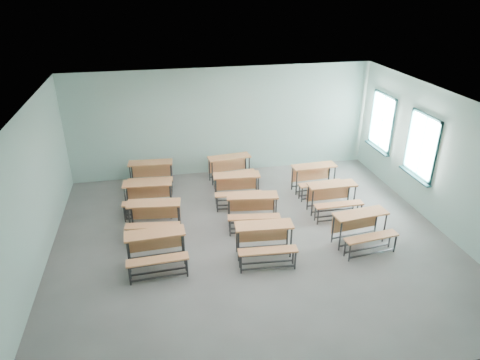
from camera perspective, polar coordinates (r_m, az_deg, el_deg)
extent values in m
cube|color=slate|center=(9.95, 1.77, -8.17)|extent=(9.00, 8.00, 0.02)
cube|color=white|center=(8.59, 2.06, 9.98)|extent=(9.00, 8.00, 0.02)
cube|color=#95BAAF|center=(12.82, -2.27, 7.80)|extent=(9.00, 0.02, 3.20)
cube|color=#95BAAF|center=(5.95, 11.21, -16.23)|extent=(9.00, 0.02, 3.20)
cube|color=#95BAAF|center=(9.30, -26.28, -2.19)|extent=(0.02, 8.00, 3.20)
cube|color=#95BAAF|center=(11.04, 25.35, 2.24)|extent=(0.02, 8.00, 3.20)
cube|color=#163D3F|center=(13.41, 17.94, 4.32)|extent=(0.06, 1.20, 0.06)
cube|color=#163D3F|center=(12.96, 18.87, 10.67)|extent=(0.06, 1.20, 0.06)
cube|color=#163D3F|center=(12.70, 19.61, 6.62)|extent=(0.06, 0.06, 1.60)
cube|color=#163D3F|center=(13.64, 17.26, 8.21)|extent=(0.06, 0.06, 1.60)
cube|color=#163D3F|center=(13.17, 18.39, 7.44)|extent=(0.04, 0.04, 1.48)
cube|color=#163D3F|center=(13.17, 18.39, 7.44)|extent=(0.04, 1.08, 0.04)
cube|color=#163D3F|center=(13.41, 17.76, 4.08)|extent=(0.14, 1.28, 0.04)
cube|color=white|center=(13.18, 18.49, 7.44)|extent=(0.01, 1.08, 1.48)
cube|color=#163D3F|center=(11.85, 22.43, 0.79)|extent=(0.06, 1.20, 0.06)
cube|color=#163D3F|center=(11.34, 23.73, 7.86)|extent=(0.06, 1.20, 0.06)
cube|color=#163D3F|center=(11.15, 24.62, 3.16)|extent=(0.06, 0.06, 1.60)
cube|color=#163D3F|center=(12.02, 21.61, 5.24)|extent=(0.06, 0.06, 1.60)
cube|color=#163D3F|center=(11.58, 23.06, 4.24)|extent=(0.04, 0.04, 1.48)
cube|color=#163D3F|center=(11.58, 23.06, 4.24)|extent=(0.04, 1.08, 0.04)
cube|color=#163D3F|center=(11.85, 22.22, 0.51)|extent=(0.14, 1.28, 0.04)
cube|color=white|center=(11.59, 23.16, 4.25)|extent=(0.01, 1.08, 1.48)
cube|color=#CD7D4A|center=(8.99, -11.31, -7.01)|extent=(1.24, 0.46, 0.04)
cube|color=#CD7D4A|center=(9.32, -11.22, -8.01)|extent=(1.17, 0.07, 0.42)
cylinder|color=#323437|center=(9.08, -14.63, -9.96)|extent=(0.04, 0.04, 0.73)
cylinder|color=#323437|center=(9.09, -7.46, -9.20)|extent=(0.04, 0.04, 0.73)
cylinder|color=#323437|center=(9.35, -14.65, -8.81)|extent=(0.04, 0.04, 0.73)
cylinder|color=#323437|center=(9.36, -7.71, -8.08)|extent=(0.04, 0.04, 0.73)
cube|color=#323437|center=(9.22, -10.90, -10.93)|extent=(1.13, 0.07, 0.03)
cube|color=#323437|center=(9.49, -11.04, -9.77)|extent=(1.13, 0.07, 0.03)
cube|color=#CD7D4A|center=(8.76, -10.94, -10.39)|extent=(1.24, 0.30, 0.04)
cylinder|color=#323437|center=(8.83, -14.49, -12.34)|extent=(0.04, 0.04, 0.43)
cylinder|color=#323437|center=(8.84, -7.06, -11.55)|extent=(0.04, 0.04, 0.43)
cylinder|color=#323437|center=(8.98, -14.51, -11.58)|extent=(0.04, 0.04, 0.43)
cylinder|color=#323437|center=(8.99, -7.22, -10.82)|extent=(0.04, 0.04, 0.43)
cube|color=#323437|center=(8.89, -10.70, -12.63)|extent=(1.13, 0.07, 0.03)
cube|color=#323437|center=(9.05, -10.79, -11.88)|extent=(1.13, 0.07, 0.03)
cube|color=#CD7D4A|center=(9.11, 3.23, -6.04)|extent=(1.26, 0.51, 0.04)
cube|color=#CD7D4A|center=(9.43, 2.98, -7.06)|extent=(1.17, 0.11, 0.42)
cylinder|color=#323437|center=(9.11, -0.19, -8.88)|extent=(0.04, 0.04, 0.73)
cylinder|color=#323437|center=(9.29, 6.81, -8.33)|extent=(0.04, 0.04, 0.73)
cylinder|color=#323437|center=(9.38, -0.43, -7.75)|extent=(0.04, 0.04, 0.73)
cylinder|color=#323437|center=(9.55, 6.35, -7.24)|extent=(0.04, 0.04, 0.73)
cube|color=#323437|center=(9.33, 3.31, -9.94)|extent=(1.13, 0.12, 0.03)
cube|color=#323437|center=(9.59, 2.96, -8.81)|extent=(1.13, 0.12, 0.03)
cube|color=#CD7D4A|center=(8.87, 3.74, -9.37)|extent=(1.25, 0.35, 0.04)
cylinder|color=#323437|center=(8.85, 0.15, -11.23)|extent=(0.04, 0.04, 0.43)
cylinder|color=#323437|center=(9.04, 7.38, -10.61)|extent=(0.04, 0.04, 0.43)
cylinder|color=#323437|center=(9.01, 0.00, -10.49)|extent=(0.04, 0.04, 0.43)
cylinder|color=#323437|center=(9.19, 7.09, -9.90)|extent=(0.04, 0.04, 0.43)
cube|color=#323437|center=(9.01, 3.79, -11.61)|extent=(1.13, 0.12, 0.03)
cube|color=#323437|center=(9.16, 3.56, -10.88)|extent=(1.13, 0.12, 0.03)
cube|color=#CD7D4A|center=(9.88, 15.81, -4.34)|extent=(1.27, 0.54, 0.04)
cube|color=#CD7D4A|center=(10.17, 15.04, -5.37)|extent=(1.16, 0.14, 0.42)
cylinder|color=#323437|center=(9.69, 13.22, -7.33)|extent=(0.04, 0.04, 0.73)
cylinder|color=#323437|center=(10.26, 18.71, -6.09)|extent=(0.04, 0.04, 0.73)
cylinder|color=#323437|center=(9.92, 12.28, -6.37)|extent=(0.04, 0.04, 0.73)
cylinder|color=#323437|center=(10.48, 17.69, -5.22)|extent=(0.04, 0.04, 0.73)
cube|color=#323437|center=(10.10, 15.87, -7.96)|extent=(1.12, 0.15, 0.03)
cube|color=#323437|center=(10.32, 14.90, -7.02)|extent=(1.12, 0.15, 0.03)
cube|color=#CD7D4A|center=(9.69, 17.13, -7.27)|extent=(1.25, 0.38, 0.04)
cylinder|color=#323437|center=(9.47, 14.41, -9.40)|extent=(0.04, 0.04, 0.43)
cylinder|color=#323437|center=(10.06, 19.96, -8.00)|extent=(0.04, 0.04, 0.43)
cylinder|color=#323437|center=(9.61, 13.81, -8.79)|extent=(0.04, 0.04, 0.43)
cylinder|color=#323437|center=(10.18, 19.32, -7.45)|extent=(0.04, 0.04, 0.43)
cube|color=#323437|center=(9.82, 17.17, -9.32)|extent=(1.12, 0.15, 0.03)
cube|color=#323437|center=(9.95, 16.56, -8.73)|extent=(1.12, 0.15, 0.03)
cube|color=#CD7D4A|center=(10.13, -11.44, -3.06)|extent=(1.27, 0.56, 0.04)
cube|color=#CD7D4A|center=(10.44, -11.19, -4.06)|extent=(1.16, 0.17, 0.42)
cylinder|color=#323437|center=(10.26, -14.48, -5.46)|extent=(0.04, 0.04, 0.73)
cylinder|color=#323437|center=(10.12, -8.17, -5.32)|extent=(0.04, 0.04, 0.73)
cylinder|color=#323437|center=(10.54, -14.21, -4.54)|extent=(0.04, 0.04, 0.73)
cylinder|color=#323437|center=(10.40, -8.08, -4.40)|extent=(0.04, 0.04, 0.73)
cube|color=#323437|center=(10.31, -11.23, -6.64)|extent=(1.12, 0.17, 0.03)
cube|color=#323437|center=(10.59, -11.05, -5.70)|extent=(1.12, 0.17, 0.03)
cube|color=#CD7D4A|center=(9.86, -11.59, -5.98)|extent=(1.25, 0.41, 0.04)
cylinder|color=#323437|center=(9.99, -14.76, -7.45)|extent=(0.04, 0.04, 0.43)
cylinder|color=#323437|center=(9.84, -8.25, -7.35)|extent=(0.04, 0.04, 0.43)
cylinder|color=#323437|center=(10.15, -14.59, -6.86)|extent=(0.04, 0.04, 0.43)
cylinder|color=#323437|center=(10.00, -8.19, -6.75)|extent=(0.04, 0.04, 0.43)
cube|color=#323437|center=(9.97, -11.46, -8.05)|extent=(1.12, 0.17, 0.03)
cube|color=#323437|center=(10.13, -11.35, -7.44)|extent=(1.12, 0.17, 0.03)
cube|color=#CD7D4A|center=(10.27, 1.64, -2.08)|extent=(1.27, 0.57, 0.04)
cube|color=#CD7D4A|center=(10.58, 1.53, -3.11)|extent=(1.16, 0.18, 0.42)
cylinder|color=#323437|center=(10.28, -1.44, -4.50)|extent=(0.04, 0.04, 0.73)
cylinder|color=#323437|center=(10.38, 4.81, -4.28)|extent=(0.04, 0.04, 0.73)
cylinder|color=#323437|center=(10.56, -1.52, -3.61)|extent=(0.04, 0.04, 0.73)
cylinder|color=#323437|center=(10.66, 4.56, -3.41)|extent=(0.04, 0.04, 0.73)
cube|color=#323437|center=(10.45, 1.68, -5.64)|extent=(1.12, 0.18, 0.03)
cube|color=#323437|center=(10.73, 1.52, -4.73)|extent=(1.12, 0.18, 0.03)
cube|color=#CD7D4A|center=(9.99, 1.88, -4.94)|extent=(1.25, 0.42, 0.04)
cylinder|color=#323437|center=(9.99, -1.33, -6.47)|extent=(0.04, 0.04, 0.43)
cylinder|color=#323437|center=(10.09, 5.12, -6.23)|extent=(0.04, 0.04, 0.43)
cylinder|color=#323437|center=(10.16, -1.38, -5.89)|extent=(0.04, 0.04, 0.43)
cylinder|color=#323437|center=(10.26, 4.96, -5.65)|extent=(0.04, 0.04, 0.43)
cube|color=#323437|center=(10.10, 1.90, -6.99)|extent=(1.12, 0.18, 0.03)
cube|color=#323437|center=(10.26, 1.80, -6.40)|extent=(1.12, 0.18, 0.03)
cube|color=#CD7D4A|center=(11.04, 12.20, -0.61)|extent=(1.23, 0.41, 0.04)
cube|color=#CD7D4A|center=(11.34, 11.69, -1.61)|extent=(1.17, 0.02, 0.42)
cylinder|color=#323437|center=(10.88, 9.62, -3.07)|extent=(0.04, 0.04, 0.73)
cylinder|color=#323437|center=(11.31, 14.97, -2.45)|extent=(0.04, 0.04, 0.73)
cylinder|color=#323437|center=(11.15, 9.03, -2.28)|extent=(0.04, 0.04, 0.73)
cylinder|color=#323437|center=(11.57, 14.29, -1.71)|extent=(0.04, 0.04, 0.73)
cube|color=#323437|center=(11.21, 12.22, -3.93)|extent=(1.13, 0.03, 0.03)
cube|color=#323437|center=(11.47, 11.59, -3.15)|extent=(1.13, 0.03, 0.03)
cube|color=#CD7D4A|center=(10.79, 13.06, -3.19)|extent=(1.23, 0.26, 0.04)
cylinder|color=#323437|center=(10.61, 10.35, -4.86)|extent=(0.04, 0.04, 0.43)
cylinder|color=#323437|center=(11.05, 15.82, -4.16)|extent=(0.04, 0.04, 0.43)
cylinder|color=#323437|center=(10.77, 9.98, -4.35)|extent=(0.04, 0.04, 0.43)
cylinder|color=#323437|center=(11.20, 15.38, -3.68)|extent=(0.04, 0.04, 0.43)
cube|color=#323437|center=(10.89, 13.07, -5.10)|extent=(1.13, 0.03, 0.03)
cube|color=#323437|center=(11.04, 12.67, -4.60)|extent=(1.13, 0.03, 0.03)
cube|color=#CD7D4A|center=(11.12, -12.25, -0.42)|extent=(1.26, 0.50, 0.04)
cube|color=#CD7D4A|center=(11.43, -12.05, -1.41)|extent=(1.17, 0.11, 0.42)
cylinder|color=#323437|center=(11.22, -14.99, -2.70)|extent=(0.04, 0.04, 0.73)
cylinder|color=#323437|center=(11.11, -9.23, -2.40)|extent=(0.04, 0.04, 0.73)
cylinder|color=#323437|center=(11.51, -14.82, -1.93)|extent=(0.04, 0.04, 0.73)
cylinder|color=#323437|center=(11.40, -9.21, -1.63)|extent=(0.04, 0.04, 0.73)
cube|color=#323437|center=(11.27, -12.00, -3.73)|extent=(1.13, 0.11, 0.03)
cube|color=#323437|center=(11.56, -11.91, -2.94)|extent=(1.13, 0.11, 0.03)
cube|color=#CD7D4A|center=(10.82, -12.27, -3.00)|extent=(1.24, 0.34, 0.04)
cylinder|color=#323437|center=(10.92, -15.14, -4.45)|extent=(0.04, 0.04, 0.43)
cylinder|color=#323437|center=(10.81, -9.21, -4.16)|extent=(0.04, 0.04, 0.43)
cylinder|color=#323437|center=(11.09, -15.03, -3.95)|extent=(0.04, 0.04, 0.43)
cylinder|color=#323437|center=(10.98, -9.20, -3.66)|extent=(0.04, 0.04, 0.43)
cube|color=#323437|center=(10.91, -12.13, -4.91)|extent=(1.13, 0.11, 0.03)
cube|color=#323437|center=(11.08, -12.06, -4.40)|extent=(1.13, 0.11, 0.03)
cube|color=#CD7D4A|center=(11.31, -0.47, 0.65)|extent=(1.26, 0.51, 0.04)
cube|color=#CD7D4A|center=(11.61, -0.57, -0.35)|extent=(1.17, 0.12, 0.42)
cylinder|color=#323437|center=(11.29, -3.21, -1.61)|extent=(0.04, 0.04, 0.73)
cylinder|color=#323437|center=(11.40, 2.45, -1.30)|extent=(0.04, 0.04, 0.73)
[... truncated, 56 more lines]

